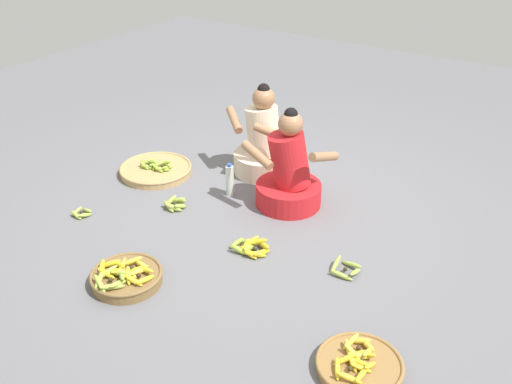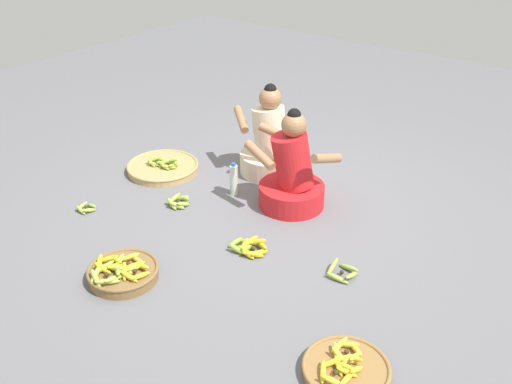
% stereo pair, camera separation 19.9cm
% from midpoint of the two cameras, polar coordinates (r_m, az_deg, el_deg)
% --- Properties ---
extents(ground_plane, '(10.00, 10.00, 0.00)m').
position_cam_midpoint_polar(ground_plane, '(4.45, 2.82, -2.93)').
color(ground_plane, slate).
extents(vendor_woman_front, '(0.65, 0.54, 0.82)m').
position_cam_midpoint_polar(vendor_woman_front, '(4.54, 4.82, 1.57)').
color(vendor_woman_front, red).
rests_on(vendor_woman_front, ground).
extents(vendor_woman_behind, '(0.71, 0.52, 0.81)m').
position_cam_midpoint_polar(vendor_woman_behind, '(5.05, 2.45, 4.61)').
color(vendor_woman_behind, beige).
rests_on(vendor_woman_behind, ground).
extents(banana_basket_back_center, '(0.48, 0.48, 0.13)m').
position_cam_midpoint_polar(banana_basket_back_center, '(3.28, 10.60, -16.70)').
color(banana_basket_back_center, olive).
rests_on(banana_basket_back_center, ground).
extents(banana_basket_near_bicycle, '(0.47, 0.47, 0.15)m').
position_cam_midpoint_polar(banana_basket_near_bicycle, '(3.91, -11.52, -7.72)').
color(banana_basket_near_bicycle, brown).
rests_on(banana_basket_near_bicycle, ground).
extents(banana_basket_front_left, '(0.63, 0.63, 0.12)m').
position_cam_midpoint_polar(banana_basket_front_left, '(5.21, -8.03, 2.42)').
color(banana_basket_front_left, tan).
rests_on(banana_basket_front_left, ground).
extents(loose_bananas_mid_left, '(0.19, 0.20, 0.10)m').
position_cam_midpoint_polar(loose_bananas_mid_left, '(3.93, 9.92, -7.75)').
color(loose_bananas_mid_left, '#9EB747').
rests_on(loose_bananas_mid_left, ground).
extents(loose_bananas_front_right, '(0.14, 0.14, 0.07)m').
position_cam_midpoint_polar(loose_bananas_front_right, '(4.73, -15.16, -1.54)').
color(loose_bananas_front_right, '#9EB747').
rests_on(loose_bananas_front_right, ground).
extents(loose_bananas_front_center, '(0.19, 0.20, 0.09)m').
position_cam_midpoint_polar(loose_bananas_front_center, '(4.66, -6.36, -0.95)').
color(loose_bananas_front_center, '#9EB747').
rests_on(loose_bananas_front_center, ground).
extents(loose_bananas_near_vendor, '(0.30, 0.24, 0.10)m').
position_cam_midpoint_polar(loose_bananas_near_vendor, '(4.10, 0.71, -5.43)').
color(loose_bananas_near_vendor, gold).
rests_on(loose_bananas_near_vendor, ground).
extents(water_bottle, '(0.07, 0.07, 0.28)m').
position_cam_midpoint_polar(water_bottle, '(4.74, -0.98, 1.20)').
color(water_bottle, silver).
rests_on(water_bottle, ground).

